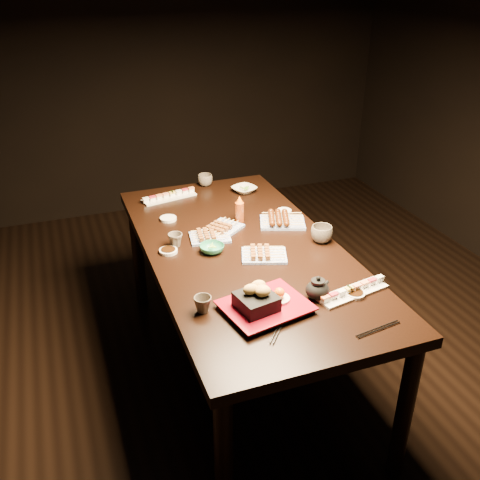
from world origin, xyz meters
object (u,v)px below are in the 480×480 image
Objects in this scene: yakitori_plate_left at (221,226)px; sushi_platter_far at (169,195)px; teacup_near_left at (203,304)px; yakitori_plate_center at (210,234)px; yakitori_plate_right at (264,252)px; teacup_far_left at (175,240)px; teapot at (318,288)px; sushi_platter_near at (353,290)px; teacup_far_right at (205,180)px; condiment_bottle at (240,209)px; teacup_mid_right at (322,234)px; edamame_bowl_cream at (244,189)px; edamame_bowl_green at (212,249)px; dining_table at (243,312)px; tempura_tray at (266,297)px.

sushi_platter_far is at bearing 69.74° from yakitori_plate_left.
yakitori_plate_center is at bearing 70.15° from teacup_near_left.
yakitori_plate_right is at bearing 39.19° from teacup_near_left.
teacup_far_left is 0.77m from teapot.
sushi_platter_far is 4.47× the size of teacup_near_left.
sushi_platter_far is at bearing 99.85° from sushi_platter_near.
yakitori_plate_left reaches higher than yakitori_plate_center.
teacup_far_right is 0.55m from condiment_bottle.
teacup_mid_right is at bearing 27.09° from teacup_near_left.
sushi_platter_near is 1.19m from edamame_bowl_cream.
teacup_far_right is at bearing 75.26° from edamame_bowl_green.
condiment_bottle is at bearing 41.61° from yakitori_plate_center.
teacup_mid_right is (0.72, 0.37, 0.01)m from teacup_near_left.
teapot is at bearing -60.31° from yakitori_plate_center.
edamame_bowl_green is 0.54m from teacup_mid_right.
edamame_bowl_cream is at bearing 100.29° from teacup_mid_right.
teacup_mid_right is at bearing -79.71° from edamame_bowl_cream.
condiment_bottle is at bearing 48.60° from edamame_bowl_green.
sushi_platter_near is at bearing -51.10° from edamame_bowl_green.
sushi_platter_near is (0.29, -0.53, 0.39)m from dining_table.
teacup_far_left is 0.49× the size of condiment_bottle.
edamame_bowl_cream is 0.76m from teacup_far_left.
teacup_mid_right is at bearing -15.14° from yakitori_plate_center.
teapot reaches higher than yakitori_plate_center.
teacup_far_right reaches higher than teacup_far_left.
teapot reaches higher than edamame_bowl_cream.
tempura_tray is at bearing 166.33° from sushi_platter_near.
teacup_far_right is at bearing 43.49° from yakitori_plate_left.
yakitori_plate_right is 1.51× the size of edamame_bowl_cream.
yakitori_plate_left is 0.23m from edamame_bowl_green.
sushi_platter_far reaches higher than edamame_bowl_cream.
yakitori_plate_center is 2.17× the size of teacup_far_right.
yakitori_plate_left is 0.27m from teacup_far_left.
edamame_bowl_cream is 1.93× the size of teacup_far_left.
yakitori_plate_left is at bearing 46.29° from yakitori_plate_center.
teacup_mid_right is (0.58, -0.79, 0.02)m from sushi_platter_far.
yakitori_plate_center reaches higher than dining_table.
teacup_far_right is (0.16, 1.35, -0.02)m from tempura_tray.
yakitori_plate_right reaches higher than edamame_bowl_green.
yakitori_plate_right is 0.41m from condiment_bottle.
sushi_platter_far is 2.72× the size of edamame_bowl_green.
sushi_platter_near reaches higher than edamame_bowl_cream.
teacup_far_left reaches higher than yakitori_plate_center.
yakitori_plate_center is 0.55m from teacup_mid_right.
teacup_far_left is at bearing 120.40° from sushi_platter_near.
edamame_bowl_cream is 0.95× the size of condiment_bottle.
sushi_platter_near is 2.36× the size of edamame_bowl_cream.
condiment_bottle is (-0.20, 0.82, 0.05)m from sushi_platter_near.
dining_table is at bearing 52.47° from teacup_near_left.
teapot is 0.80× the size of condiment_bottle.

